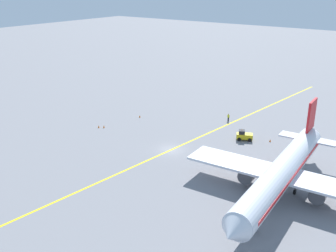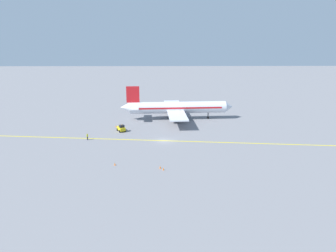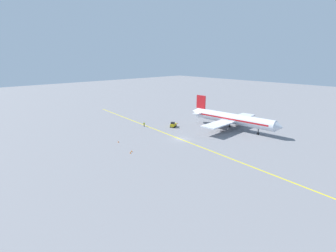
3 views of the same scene
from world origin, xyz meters
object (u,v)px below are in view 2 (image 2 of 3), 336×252
at_px(traffic_cone_mid_apron, 116,126).
at_px(traffic_cone_by_wingtip, 115,164).
at_px(baggage_tug_white, 121,128).
at_px(traffic_cone_far_edge, 160,167).
at_px(ground_crew_worker, 87,136).
at_px(airplane_at_gate, 177,108).
at_px(traffic_cone_near_nose, 163,169).

bearing_deg(traffic_cone_mid_apron, traffic_cone_by_wingtip, 7.68).
bearing_deg(baggage_tug_white, traffic_cone_by_wingtip, 4.14).
bearing_deg(traffic_cone_far_edge, ground_crew_worker, -134.82).
relative_size(airplane_at_gate, baggage_tug_white, 10.60).
xyz_separation_m(baggage_tug_white, traffic_cone_near_nose, (26.93, 11.72, -0.63)).
relative_size(baggage_tug_white, traffic_cone_mid_apron, 6.10).
relative_size(traffic_cone_near_nose, traffic_cone_by_wingtip, 1.00).
bearing_deg(ground_crew_worker, traffic_cone_near_nose, 44.81).
relative_size(traffic_cone_mid_apron, traffic_cone_far_edge, 1.00).
height_order(traffic_cone_near_nose, traffic_cone_mid_apron, same).
height_order(airplane_at_gate, ground_crew_worker, airplane_at_gate).
bearing_deg(baggage_tug_white, traffic_cone_far_edge, 23.06).
height_order(ground_crew_worker, traffic_cone_by_wingtip, ground_crew_worker).
distance_m(ground_crew_worker, traffic_cone_mid_apron, 13.07).
relative_size(traffic_cone_by_wingtip, traffic_cone_far_edge, 1.00).
distance_m(ground_crew_worker, traffic_cone_far_edge, 26.44).
xyz_separation_m(ground_crew_worker, traffic_cone_near_nose, (19.51, 19.38, -0.63)).
height_order(baggage_tug_white, ground_crew_worker, baggage_tug_white).
bearing_deg(baggage_tug_white, traffic_cone_near_nose, 23.52).
height_order(traffic_cone_mid_apron, traffic_cone_far_edge, same).
bearing_deg(traffic_cone_by_wingtip, baggage_tug_white, -175.86).
xyz_separation_m(ground_crew_worker, traffic_cone_far_edge, (18.64, 18.75, -0.63)).
height_order(baggage_tug_white, traffic_cone_far_edge, baggage_tug_white).
xyz_separation_m(traffic_cone_near_nose, traffic_cone_by_wingtip, (-2.60, -9.96, 0.00)).
relative_size(airplane_at_gate, traffic_cone_mid_apron, 64.60).
height_order(baggage_tug_white, traffic_cone_by_wingtip, baggage_tug_white).
xyz_separation_m(traffic_cone_by_wingtip, traffic_cone_far_edge, (1.73, 9.33, 0.00)).
relative_size(baggage_tug_white, ground_crew_worker, 2.00).
bearing_deg(traffic_cone_by_wingtip, traffic_cone_far_edge, 79.50).
relative_size(airplane_at_gate, traffic_cone_by_wingtip, 64.60).
bearing_deg(baggage_tug_white, ground_crew_worker, -45.90).
bearing_deg(airplane_at_gate, traffic_cone_by_wingtip, -20.45).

